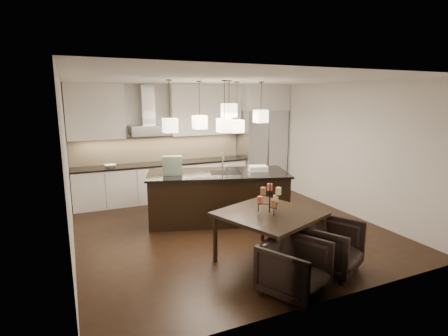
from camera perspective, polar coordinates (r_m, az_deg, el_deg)
name	(u,v)px	position (r m, az deg, el deg)	size (l,w,h in m)	color
floor	(228,228)	(6.87, 0.69, -9.83)	(5.50, 5.50, 0.02)	black
ceiling	(229,79)	(6.41, 0.75, 14.36)	(5.50, 5.50, 0.02)	white
wall_back	(183,140)	(9.05, -6.64, 4.49)	(5.50, 0.02, 2.80)	silver
wall_front	(329,193)	(4.21, 16.71, -3.97)	(5.50, 0.02, 2.80)	silver
wall_left	(66,169)	(5.91, -24.35, -0.14)	(0.02, 5.50, 2.80)	silver
wall_right	(343,148)	(8.04, 18.91, 3.08)	(0.02, 5.50, 2.80)	silver
refrigerator	(262,150)	(9.59, 6.16, 2.94)	(1.20, 0.72, 2.15)	#B7B7BA
fridge_panel	(263,98)	(9.49, 6.35, 11.33)	(1.26, 0.72, 0.65)	silver
lower_cabinets	(164,182)	(8.74, -9.76, -2.24)	(4.21, 0.62, 0.88)	silver
countertop	(163,164)	(8.64, -9.86, 0.72)	(4.21, 0.66, 0.04)	black
backsplash	(160,148)	(8.88, -10.42, 3.17)	(4.21, 0.02, 0.63)	beige
upper_cab_left	(95,112)	(8.41, -20.31, 8.65)	(1.25, 0.35, 1.25)	silver
upper_cab_right	(206,110)	(8.99, -2.98, 9.47)	(1.86, 0.35, 1.25)	silver
hood_canopy	(149,130)	(8.51, -12.10, 6.05)	(0.90, 0.52, 0.24)	#B7B7BA
hood_chimney	(147,104)	(8.59, -12.43, 10.09)	(0.30, 0.28, 0.96)	#B7B7BA
fruit_bowl	(110,166)	(8.38, -18.04, 0.34)	(0.26, 0.26, 0.06)	silver
island_body	(218,197)	(7.16, -1.01, -4.82)	(2.71, 1.09, 0.96)	black
island_top	(218,174)	(7.04, -1.02, -0.91)	(2.80, 1.17, 0.04)	black
faucet	(223,161)	(7.11, -0.24, 1.09)	(0.11, 0.26, 0.41)	silver
tote_bag	(172,165)	(6.88, -8.42, 0.43)	(0.37, 0.20, 0.37)	#164924
food_container	(258,168)	(7.20, 5.57, -0.07)	(0.37, 0.26, 0.11)	silver
dining_table	(269,237)	(5.46, 7.32, -11.15)	(1.32, 1.32, 0.79)	black
candelabra	(270,198)	(5.25, 7.49, -4.82)	(0.38, 0.38, 0.46)	black
candle_a	(276,199)	(5.38, 8.45, -4.95)	(0.08, 0.08, 0.11)	#F5EB9F
candle_b	(260,200)	(5.28, 5.90, -5.19)	(0.08, 0.08, 0.11)	#E05B45
candle_c	(274,203)	(5.13, 8.09, -5.74)	(0.08, 0.08, 0.11)	#986137
candle_d	(270,187)	(5.36, 7.49, -3.10)	(0.08, 0.08, 0.11)	#E05B45
candle_e	(263,191)	(5.13, 6.40, -3.76)	(0.08, 0.08, 0.11)	#986137
candle_f	(278,191)	(5.15, 8.88, -3.74)	(0.08, 0.08, 0.11)	#F5EB9F
armchair_left	(295,268)	(4.71, 11.47, -15.74)	(0.75, 0.77, 0.70)	black
armchair_right	(330,246)	(5.42, 16.95, -12.08)	(0.78, 0.81, 0.73)	black
pendant_a	(170,125)	(6.55, -8.79, 6.88)	(0.24, 0.24, 0.26)	#FFE6C1
pendant_b	(200,122)	(6.99, -4.00, 7.46)	(0.24, 0.24, 0.26)	#FFE6C1
pendant_c	(229,110)	(6.77, 0.81, 9.38)	(0.24, 0.24, 0.26)	#FFE6C1
pendant_d	(237,126)	(7.34, 2.10, 6.83)	(0.24, 0.24, 0.26)	#FFE6C1
pendant_e	(261,116)	(7.37, 6.01, 8.40)	(0.24, 0.24, 0.26)	#FFE6C1
pendant_f	(224,125)	(6.67, 0.06, 6.97)	(0.24, 0.24, 0.26)	#FFE6C1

